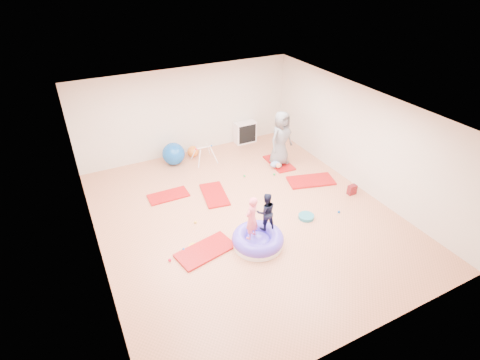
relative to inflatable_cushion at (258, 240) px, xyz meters
name	(u,v)px	position (x,y,z in m)	size (l,w,h in m)	color
room	(246,168)	(0.26, 1.10, 1.26)	(7.01, 8.01, 2.81)	tan
gym_mat_front_left	(205,251)	(-1.15, 0.33, -0.12)	(1.30, 0.65, 0.05)	red
gym_mat_mid_left	(168,196)	(-1.22, 2.83, -0.12)	(1.08, 0.54, 0.04)	red
gym_mat_center_back	(214,195)	(-0.07, 2.30, -0.12)	(1.20, 0.60, 0.05)	red
gym_mat_right	(311,181)	(2.72, 1.69, -0.12)	(1.32, 0.66, 0.06)	red
gym_mat_rear_right	(279,163)	(2.46, 3.03, -0.12)	(1.15, 0.57, 0.05)	red
inflatable_cushion	(258,240)	(0.00, 0.00, 0.00)	(1.18, 1.18, 0.37)	white
child_pink	(252,216)	(-0.17, 0.00, 0.72)	(0.38, 0.25, 1.05)	#FF637D
child_navy	(266,210)	(0.26, 0.13, 0.66)	(0.45, 0.35, 0.94)	black
adult_caregiver	(281,138)	(2.44, 2.97, 0.76)	(0.83, 0.54, 1.70)	slate
infant	(276,164)	(2.21, 2.79, 0.01)	(0.35, 0.36, 0.21)	#829ED2
ball_pit_balls	(243,214)	(0.20, 1.13, -0.11)	(4.47, 2.76, 0.07)	yellow
exercise_ball_blue	(174,154)	(-0.48, 4.51, 0.21)	(0.70, 0.70, 0.70)	#0F4DA2
exercise_ball_orange	(193,151)	(0.22, 4.70, 0.04)	(0.37, 0.37, 0.37)	orange
infant_play_gym	(204,152)	(0.41, 4.19, 0.21)	(0.69, 0.66, 0.53)	white
cube_shelf	(245,132)	(2.23, 4.89, 0.23)	(0.74, 0.36, 0.74)	white
balance_disc	(306,217)	(1.57, 0.32, -0.10)	(0.39, 0.39, 0.09)	teal
backpack	(352,190)	(3.33, 0.65, -0.01)	(0.24, 0.15, 0.27)	#A90913
yellow_toy	(193,246)	(-1.34, 0.62, -0.13)	(0.19, 0.19, 0.03)	yellow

